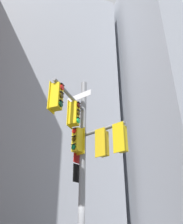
{
  "coord_description": "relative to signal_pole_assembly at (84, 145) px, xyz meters",
  "views": [
    {
      "loc": [
        -2.93,
        -8.96,
        1.65
      ],
      "look_at": [
        0.28,
        -0.3,
        6.41
      ],
      "focal_mm": 37.53,
      "sensor_mm": 36.0,
      "label": 1
    }
  ],
  "objects": [
    {
      "name": "building_tower_right",
      "position": [
        17.34,
        12.49,
        12.84
      ],
      "size": [
        14.97,
        14.97,
        35.14
      ],
      "primitive_type": "cube",
      "color": "#9399A3",
      "rests_on": "ground"
    },
    {
      "name": "building_mid_block",
      "position": [
        0.94,
        21.1,
        11.79
      ],
      "size": [
        15.71,
        15.71,
        33.05
      ],
      "primitive_type": "cube",
      "color": "#9399A3",
      "rests_on": "ground"
    },
    {
      "name": "signal_pole_assembly",
      "position": [
        0.0,
        0.0,
        0.0
      ],
      "size": [
        3.13,
        2.4,
        8.08
      ],
      "color": "gray",
      "rests_on": "ground"
    }
  ]
}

